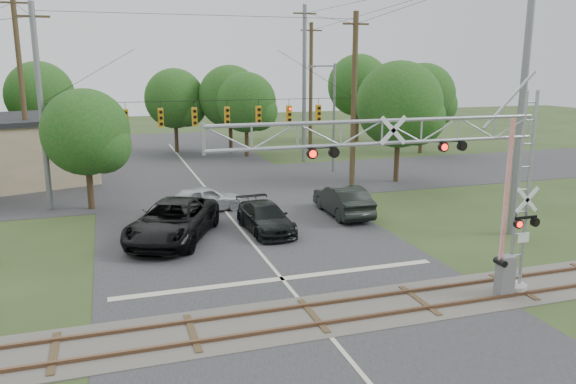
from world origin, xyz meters
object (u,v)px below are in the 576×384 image
object	(u,v)px
traffic_signal_span	(225,108)
streetlight	(332,112)
car_dark	(265,218)
crossing_gantry	(441,176)
sedan_silver	(204,199)
pickup_black	(173,221)

from	to	relation	value
traffic_signal_span	streetlight	xyz separation A→B (m)	(9.47, 5.72, -0.99)
traffic_signal_span	streetlight	size ratio (longest dim) A/B	2.34
car_dark	crossing_gantry	bearing A→B (deg)	-76.08
sedan_silver	streetlight	bearing A→B (deg)	-69.68
traffic_signal_span	sedan_silver	xyz separation A→B (m)	(-1.98, -3.38, -4.83)
car_dark	streetlight	size ratio (longest dim) A/B	0.59
traffic_signal_span	sedan_silver	world-z (taller)	traffic_signal_span
pickup_black	sedan_silver	world-z (taller)	pickup_black
traffic_signal_span	pickup_black	size ratio (longest dim) A/B	2.86
crossing_gantry	car_dark	world-z (taller)	crossing_gantry
sedan_silver	streetlight	world-z (taller)	streetlight
crossing_gantry	streetlight	bearing A→B (deg)	76.03
car_dark	sedan_silver	distance (m)	5.20
crossing_gantry	traffic_signal_span	size ratio (longest dim) A/B	0.61
pickup_black	car_dark	xyz separation A→B (m)	(4.57, 0.02, -0.23)
streetlight	traffic_signal_span	bearing A→B (deg)	-148.84
traffic_signal_span	pickup_black	distance (m)	10.26
pickup_black	crossing_gantry	bearing A→B (deg)	-28.17
traffic_signal_span	streetlight	world-z (taller)	traffic_signal_span
car_dark	streetlight	world-z (taller)	streetlight
crossing_gantry	streetlight	size ratio (longest dim) A/B	1.43
traffic_signal_span	sedan_silver	size ratio (longest dim) A/B	4.30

